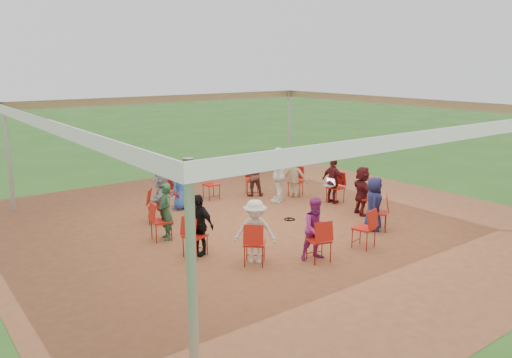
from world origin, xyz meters
TOP-DOWN VIEW (x-y plane):
  - ground at (0.00, 0.00)m, footprint 80.00×80.00m
  - dirt_patch at (0.00, 0.00)m, footprint 13.00×13.00m
  - tent at (0.00, 0.00)m, footprint 10.33×10.33m
  - chair_0 at (2.78, 0.27)m, footprint 0.48×0.46m
  - chair_1 at (2.34, 1.53)m, footprint 0.60×0.59m
  - chair_2 at (1.36, 2.44)m, footprint 0.58×0.59m
  - chair_3 at (0.07, 2.80)m, footprint 0.43×0.45m
  - chair_4 at (-1.24, 2.51)m, footprint 0.57×0.58m
  - chair_5 at (-2.26, 1.65)m, footprint 0.60×0.60m
  - chair_6 at (-2.77, 0.41)m, footprint 0.50×0.48m
  - chair_7 at (-2.64, -0.93)m, footprint 0.55×0.54m
  - chair_8 at (-1.91, -2.05)m, footprint 0.61×0.61m
  - chair_9 at (-0.74, -2.70)m, footprint 0.52×0.54m
  - chair_10 at (0.60, -2.73)m, footprint 0.50×0.52m
  - chair_11 at (1.80, -2.14)m, footprint 0.60×0.61m
  - chair_12 at (2.59, -1.06)m, footprint 0.57×0.56m
  - person_seated_0 at (2.67, 0.26)m, footprint 0.47×0.81m
  - person_seated_1 at (2.24, 1.47)m, footprint 0.83×0.95m
  - person_seated_2 at (1.30, 2.34)m, footprint 0.75×0.64m
  - person_seated_3 at (-1.18, 2.40)m, footprint 0.74×0.61m
  - person_seated_4 at (-2.16, 1.58)m, footprint 1.10×1.27m
  - person_seated_5 at (-2.65, 0.39)m, footprint 0.39×0.53m
  - person_seated_6 at (-2.53, -0.89)m, footprint 0.63×0.87m
  - person_seated_7 at (-1.83, -1.96)m, footprint 0.92×0.90m
  - person_seated_8 at (-0.71, -2.58)m, footprint 0.72×0.53m
  - person_seated_9 at (1.72, -2.05)m, footprint 0.73×0.70m
  - person_seated_10 at (2.48, -1.01)m, footprint 0.89×1.31m
  - standing_person at (1.49, 1.33)m, footprint 1.07×0.95m
  - cable_coil at (0.62, -0.22)m, footprint 0.31×0.31m
  - laptop at (2.50, 0.24)m, footprint 0.29×0.35m

SIDE VIEW (x-z plane):
  - ground at x=0.00m, z-range 0.00..0.00m
  - dirt_patch at x=0.00m, z-range 0.01..0.01m
  - cable_coil at x=0.62m, z-range 0.01..0.03m
  - chair_0 at x=2.78m, z-range 0.00..0.90m
  - chair_1 at x=2.34m, z-range 0.00..0.90m
  - chair_2 at x=1.36m, z-range 0.00..0.90m
  - chair_3 at x=0.07m, z-range 0.00..0.90m
  - chair_4 at x=-1.24m, z-range 0.00..0.90m
  - chair_5 at x=-2.26m, z-range 0.00..0.90m
  - chair_6 at x=-2.77m, z-range 0.00..0.90m
  - chair_7 at x=-2.64m, z-range 0.00..0.90m
  - chair_8 at x=-1.91m, z-range 0.00..0.90m
  - chair_9 at x=-0.74m, z-range 0.00..0.90m
  - chair_10 at x=0.60m, z-range 0.00..0.90m
  - chair_11 at x=1.80m, z-range 0.00..0.90m
  - chair_12 at x=2.59m, z-range 0.00..0.90m
  - laptop at x=2.50m, z-range 0.52..0.74m
  - person_seated_0 at x=2.67m, z-range 0.01..1.33m
  - person_seated_1 at x=2.24m, z-range 0.01..1.33m
  - person_seated_2 at x=1.30m, z-range 0.01..1.33m
  - person_seated_3 at x=-1.18m, z-range 0.01..1.33m
  - person_seated_4 at x=-2.16m, z-range 0.01..1.33m
  - person_seated_5 at x=-2.65m, z-range 0.01..1.33m
  - person_seated_6 at x=-2.53m, z-range 0.01..1.33m
  - person_seated_7 at x=-1.83m, z-range 0.01..1.33m
  - person_seated_8 at x=-0.71m, z-range 0.01..1.33m
  - person_seated_9 at x=1.72m, z-range 0.01..1.33m
  - person_seated_10 at x=2.48m, z-range 0.01..1.33m
  - standing_person at x=1.49m, z-range 0.01..1.64m
  - tent at x=0.00m, z-range 0.87..3.87m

